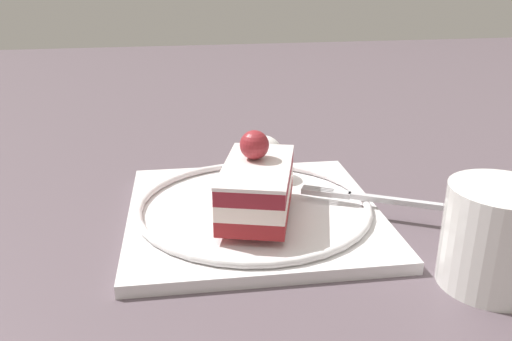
{
  "coord_description": "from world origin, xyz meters",
  "views": [
    {
      "loc": [
        0.08,
        0.41,
        0.21
      ],
      "look_at": [
        -0.0,
        -0.01,
        0.05
      ],
      "focal_mm": 36.8,
      "sensor_mm": 36.0,
      "label": 1
    }
  ],
  "objects": [
    {
      "name": "ground_plane",
      "position": [
        0.0,
        0.0,
        0.0
      ],
      "size": [
        2.4,
        2.4,
        0.0
      ],
      "primitive_type": "plane",
      "color": "#584A53"
    },
    {
      "name": "dessert_plate",
      "position": [
        -0.0,
        -0.01,
        0.01
      ],
      "size": [
        0.23,
        0.23,
        0.02
      ],
      "color": "white",
      "rests_on": "ground_plane"
    },
    {
      "name": "cake_slice",
      "position": [
        0.0,
        0.0,
        0.04
      ],
      "size": [
        0.09,
        0.12,
        0.07
      ],
      "color": "maroon",
      "rests_on": "dessert_plate"
    },
    {
      "name": "whipped_cream_dollop",
      "position": [
        -0.02,
        -0.09,
        0.04
      ],
      "size": [
        0.04,
        0.04,
        0.04
      ],
      "primitive_type": "ellipsoid",
      "color": "white",
      "rests_on": "dessert_plate"
    },
    {
      "name": "fork",
      "position": [
        -0.1,
        0.0,
        0.02
      ],
      "size": [
        0.12,
        0.07,
        0.0
      ],
      "color": "silver",
      "rests_on": "dessert_plate"
    },
    {
      "name": "drink_glass_far",
      "position": [
        -0.15,
        0.12,
        0.03
      ],
      "size": [
        0.07,
        0.07,
        0.08
      ],
      "color": "white",
      "rests_on": "ground_plane"
    }
  ]
}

